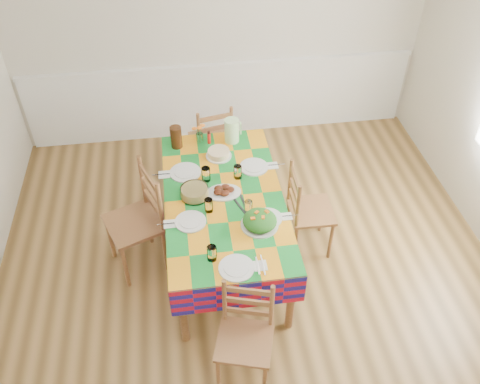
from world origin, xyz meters
The scene contains 22 objects.
room centered at (0.00, 0.00, 1.35)m, with size 4.58×5.08×2.78m.
wainscot centered at (0.00, 2.48, 0.49)m, with size 4.41×0.06×0.92m.
dining_table centered at (-0.19, 0.52, 0.65)m, with size 1.00×1.86×0.72m.
setting_near_head centered at (-0.24, -0.22, 0.75)m, with size 0.43×0.29×0.13m.
setting_left_near centered at (-0.43, 0.29, 0.75)m, with size 0.46×0.27×0.12m.
setting_left_far centered at (-0.43, 0.83, 0.75)m, with size 0.51×0.30×0.13m.
setting_right_near centered at (0.09, 0.25, 0.75)m, with size 0.43×0.25×0.11m.
setting_right_far centered at (0.07, 0.82, 0.75)m, with size 0.49×0.28×0.12m.
meat_platter centered at (-0.19, 0.56, 0.75)m, with size 0.30×0.22×0.06m.
salad_platter centered at (0.05, 0.14, 0.77)m, with size 0.30×0.30×0.13m.
pasta_bowl centered at (-0.43, 0.56, 0.77)m, with size 0.24×0.24×0.09m.
cake centered at (-0.17, 1.07, 0.76)m, with size 0.24×0.24×0.07m.
serving_utensils centered at (-0.05, 0.40, 0.73)m, with size 0.13×0.28×0.01m.
flower_vase centered at (-0.33, 1.30, 0.81)m, with size 0.13×0.11×0.21m.
hot_sauce centered at (-0.24, 1.29, 0.79)m, with size 0.03×0.03×0.14m, color red.
green_pitcher centered at (-0.02, 1.30, 0.84)m, with size 0.14×0.14×0.24m, color #B9EEA8.
tea_pitcher centered at (-0.54, 1.28, 0.83)m, with size 0.11×0.11×0.22m, color #31190B.
name_card centered at (-0.19, -0.35, 0.73)m, with size 0.08×0.02×0.02m, color silver.
chair_near centered at (-0.18, -0.65, 0.43)m, with size 0.48×0.46×0.88m.
chair_far centered at (-0.18, 1.69, 0.45)m, with size 0.47×0.46×0.90m.
chair_left centered at (-0.93, 0.54, 0.51)m, with size 0.57×0.58×1.03m.
chair_right centered at (0.55, 0.52, 0.45)m, with size 0.39×0.41×0.91m.
Camera 1 is at (-0.49, -2.62, 3.61)m, focal length 38.00 mm.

